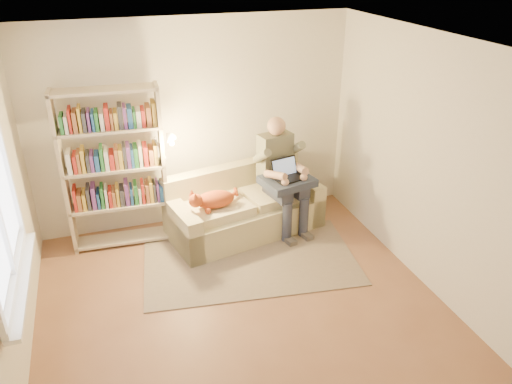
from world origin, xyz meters
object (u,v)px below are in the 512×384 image
object	(u,v)px
person	(281,170)
laptop	(288,173)
bookshelf	(114,162)
sofa	(244,210)
cat	(214,199)

from	to	relation	value
person	laptop	world-z (taller)	person
laptop	bookshelf	distance (m)	2.06
sofa	person	world-z (taller)	person
cat	laptop	bearing A→B (deg)	-10.12
cat	laptop	xyz separation A→B (m)	(0.94, 0.03, 0.19)
cat	laptop	world-z (taller)	laptop
person	cat	distance (m)	0.93
person	cat	xyz separation A→B (m)	(-0.90, -0.16, -0.18)
sofa	cat	xyz separation A→B (m)	(-0.43, -0.22, 0.33)
cat	bookshelf	world-z (taller)	bookshelf
person	bookshelf	xyz separation A→B (m)	(-1.96, 0.24, 0.27)
sofa	person	size ratio (longest dim) A/B	1.40
cat	bookshelf	distance (m)	1.23
laptop	sofa	bearing A→B (deg)	148.28
person	cat	bearing A→B (deg)	178.34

